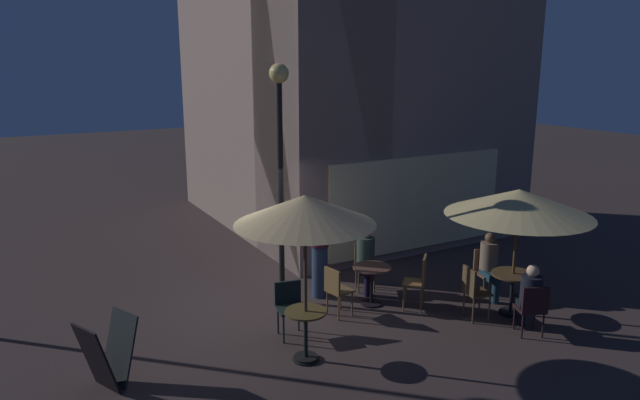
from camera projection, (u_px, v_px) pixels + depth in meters
ground_plane at (276, 316)px, 10.20m from camera, size 60.00×60.00×0.00m
cafe_building at (327, 53)px, 14.19m from camera, size 6.60×7.94×9.07m
street_lamp_near_corner at (280, 136)px, 10.15m from camera, size 0.34×0.34×4.31m
menu_sandwich_board at (108, 353)px, 7.86m from camera, size 0.84×0.78×0.99m
cafe_table_0 at (306, 327)px, 8.60m from camera, size 0.62×0.62×0.78m
cafe_table_1 at (512, 284)px, 10.18m from camera, size 0.74×0.74×0.75m
cafe_table_2 at (372, 278)px, 10.60m from camera, size 0.70×0.70×0.72m
patio_umbrella_0 at (305, 211)px, 8.18m from camera, size 2.02×2.02×2.53m
patio_umbrella_1 at (519, 203)px, 9.84m from camera, size 2.47×2.47×2.25m
cafe_chair_0 at (290, 303)px, 9.40m from camera, size 0.51×0.51×0.88m
cafe_chair_1 at (532, 306)px, 9.35m from camera, size 0.57×0.57×0.88m
cafe_chair_2 at (485, 268)px, 11.00m from camera, size 0.48×0.48×0.91m
cafe_chair_3 at (473, 288)px, 9.96m from camera, size 0.47×0.47×0.94m
cafe_chair_4 at (419, 278)px, 10.36m from camera, size 0.54×0.54×1.00m
cafe_chair_5 at (365, 262)px, 11.34m from camera, size 0.50×0.50×0.89m
cafe_chair_6 at (336, 287)px, 10.08m from camera, size 0.45×0.45×0.89m
patron_seated_0 at (529, 294)px, 9.46m from camera, size 0.47×0.54×1.18m
patron_seated_1 at (490, 262)px, 10.83m from camera, size 0.40×0.53×1.26m
patron_seated_2 at (366, 255)px, 11.16m from camera, size 0.46×0.53×1.29m
patron_standing_3 at (320, 248)px, 10.86m from camera, size 0.35×0.35×1.86m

